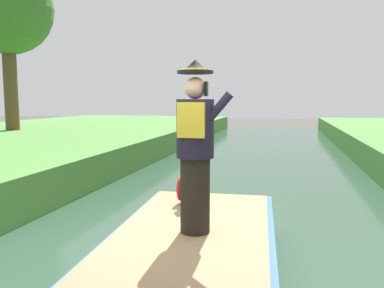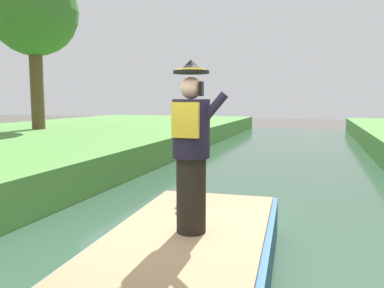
# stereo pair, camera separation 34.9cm
# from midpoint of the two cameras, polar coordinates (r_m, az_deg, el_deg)

# --- Properties ---
(ground_plane) EXTENTS (80.00, 80.00, 0.00)m
(ground_plane) POSITION_cam_midpoint_polar(r_m,az_deg,el_deg) (4.72, 2.24, -20.46)
(ground_plane) COLOR #4C4742
(canal_water) EXTENTS (6.33, 48.00, 0.10)m
(canal_water) POSITION_cam_midpoint_polar(r_m,az_deg,el_deg) (4.70, 2.25, -19.91)
(canal_water) COLOR #33513D
(canal_water) RESTS_ON ground
(boat) EXTENTS (2.04, 4.30, 0.61)m
(boat) POSITION_cam_midpoint_polar(r_m,az_deg,el_deg) (4.29, 1.15, -17.42)
(boat) COLOR #23517A
(boat) RESTS_ON canal_water
(person_pirate) EXTENTS (0.61, 0.42, 1.85)m
(person_pirate) POSITION_cam_midpoint_polar(r_m,az_deg,el_deg) (4.11, 2.34, -0.57)
(person_pirate) COLOR black
(person_pirate) RESTS_ON boat
(parrot_plush) EXTENTS (0.36, 0.34, 0.57)m
(parrot_plush) POSITION_cam_midpoint_polar(r_m,az_deg,el_deg) (5.34, 1.95, -6.31)
(parrot_plush) COLOR green
(parrot_plush) RESTS_ON boat
(tree_tall) EXTENTS (3.61, 3.61, 6.65)m
(tree_tall) POSITION_cam_midpoint_polar(r_m,az_deg,el_deg) (17.89, -21.76, 17.52)
(tree_tall) COLOR brown
(tree_tall) RESTS_ON grass_bank_near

